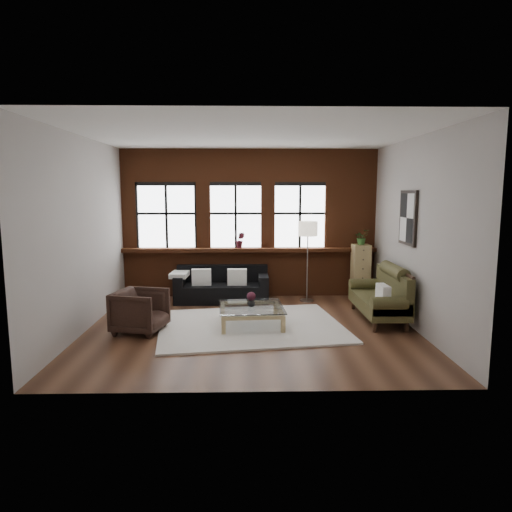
{
  "coord_description": "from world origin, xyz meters",
  "views": [
    {
      "loc": [
        -0.09,
        -7.51,
        2.31
      ],
      "look_at": [
        0.1,
        0.6,
        1.15
      ],
      "focal_mm": 32.0,
      "sensor_mm": 36.0,
      "label": 1
    }
  ],
  "objects_px": {
    "vintage_settee": "(378,294)",
    "vase": "(251,302)",
    "coffee_table": "(251,317)",
    "floor_lamp": "(307,258)",
    "armchair": "(140,311)",
    "dark_sofa": "(222,285)",
    "drawer_chest": "(360,272)"
  },
  "relations": [
    {
      "from": "coffee_table",
      "to": "drawer_chest",
      "type": "relative_size",
      "value": 0.92
    },
    {
      "from": "vase",
      "to": "floor_lamp",
      "type": "xyz_separation_m",
      "value": [
        1.2,
        1.81,
        0.49
      ]
    },
    {
      "from": "floor_lamp",
      "to": "vintage_settee",
      "type": "bearing_deg",
      "value": -52.66
    },
    {
      "from": "dark_sofa",
      "to": "drawer_chest",
      "type": "height_order",
      "value": "drawer_chest"
    },
    {
      "from": "dark_sofa",
      "to": "drawer_chest",
      "type": "xyz_separation_m",
      "value": [
        2.97,
        0.18,
        0.24
      ]
    },
    {
      "from": "dark_sofa",
      "to": "armchair",
      "type": "bearing_deg",
      "value": -120.47
    },
    {
      "from": "dark_sofa",
      "to": "drawer_chest",
      "type": "relative_size",
      "value": 1.65
    },
    {
      "from": "drawer_chest",
      "to": "floor_lamp",
      "type": "relative_size",
      "value": 0.64
    },
    {
      "from": "dark_sofa",
      "to": "armchair",
      "type": "height_order",
      "value": "armchair"
    },
    {
      "from": "coffee_table",
      "to": "floor_lamp",
      "type": "height_order",
      "value": "floor_lamp"
    },
    {
      "from": "armchair",
      "to": "coffee_table",
      "type": "distance_m",
      "value": 1.86
    },
    {
      "from": "armchair",
      "to": "drawer_chest",
      "type": "height_order",
      "value": "drawer_chest"
    },
    {
      "from": "vintage_settee",
      "to": "coffee_table",
      "type": "distance_m",
      "value": 2.34
    },
    {
      "from": "vase",
      "to": "drawer_chest",
      "type": "height_order",
      "value": "drawer_chest"
    },
    {
      "from": "armchair",
      "to": "dark_sofa",
      "type": "bearing_deg",
      "value": -17.04
    },
    {
      "from": "dark_sofa",
      "to": "vintage_settee",
      "type": "distance_m",
      "value": 3.23
    },
    {
      "from": "dark_sofa",
      "to": "vase",
      "type": "distance_m",
      "value": 1.91
    },
    {
      "from": "coffee_table",
      "to": "drawer_chest",
      "type": "bearing_deg",
      "value": 39.98
    },
    {
      "from": "vintage_settee",
      "to": "floor_lamp",
      "type": "distance_m",
      "value": 1.86
    },
    {
      "from": "dark_sofa",
      "to": "vintage_settee",
      "type": "xyz_separation_m",
      "value": [
        2.89,
        -1.44,
        0.12
      ]
    },
    {
      "from": "armchair",
      "to": "floor_lamp",
      "type": "bearing_deg",
      "value": -41.98
    },
    {
      "from": "dark_sofa",
      "to": "vintage_settee",
      "type": "height_order",
      "value": "vintage_settee"
    },
    {
      "from": "coffee_table",
      "to": "floor_lamp",
      "type": "bearing_deg",
      "value": 56.43
    },
    {
      "from": "vintage_settee",
      "to": "vase",
      "type": "distance_m",
      "value": 2.32
    },
    {
      "from": "dark_sofa",
      "to": "vase",
      "type": "height_order",
      "value": "dark_sofa"
    },
    {
      "from": "dark_sofa",
      "to": "coffee_table",
      "type": "bearing_deg",
      "value": -71.8
    },
    {
      "from": "dark_sofa",
      "to": "coffee_table",
      "type": "relative_size",
      "value": 1.79
    },
    {
      "from": "dark_sofa",
      "to": "floor_lamp",
      "type": "bearing_deg",
      "value": -0.19
    },
    {
      "from": "vintage_settee",
      "to": "drawer_chest",
      "type": "distance_m",
      "value": 1.62
    },
    {
      "from": "armchair",
      "to": "coffee_table",
      "type": "bearing_deg",
      "value": -67.85
    },
    {
      "from": "dark_sofa",
      "to": "vase",
      "type": "xyz_separation_m",
      "value": [
        0.6,
        -1.81,
        0.07
      ]
    },
    {
      "from": "vase",
      "to": "armchair",
      "type": "bearing_deg",
      "value": -171.28
    }
  ]
}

